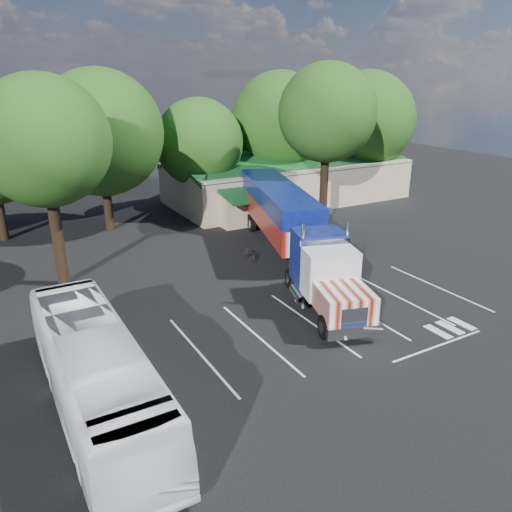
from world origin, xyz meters
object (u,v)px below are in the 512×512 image
semi_truck (288,221)px  silver_sedan (314,212)px  woman (337,271)px  tour_bus (96,373)px  bicycle (249,253)px

semi_truck → silver_sedan: 10.90m
woman → tour_bus: bearing=99.9°
silver_sedan → semi_truck: bearing=115.8°
semi_truck → tour_bus: (-15.84, -11.05, -0.98)m
semi_truck → bicycle: size_ratio=12.36×
semi_truck → woman: size_ratio=13.04×
semi_truck → woman: (0.19, -5.47, -1.87)m
semi_truck → woman: bearing=-70.1°
tour_bus → silver_sedan: 29.95m
semi_truck → tour_bus: bearing=-127.2°
bicycle → tour_bus: (-13.33, -12.10, 1.28)m
semi_truck → bicycle: 3.54m
woman → tour_bus: (-16.03, -5.58, 0.89)m
semi_truck → silver_sedan: semi_truck is taller
woman → bicycle: bearing=13.2°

